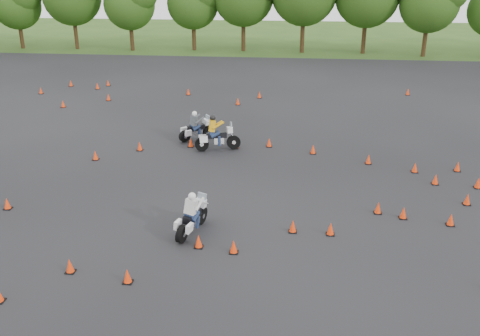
{
  "coord_description": "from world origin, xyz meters",
  "views": [
    {
      "loc": [
        2.13,
        -16.53,
        9.4
      ],
      "look_at": [
        0.0,
        4.0,
        1.2
      ],
      "focal_mm": 40.0,
      "sensor_mm": 36.0,
      "label": 1
    }
  ],
  "objects": [
    {
      "name": "rider_white",
      "position": [
        -1.42,
        0.46,
        0.86
      ],
      "size": [
        1.27,
        2.3,
        1.7
      ],
      "primitive_type": null,
      "rotation": [
        0.0,
        0.0,
        1.29
      ],
      "color": "silver",
      "rests_on": "ground"
    },
    {
      "name": "ground",
      "position": [
        0.0,
        0.0,
        0.0
      ],
      "size": [
        140.0,
        140.0,
        0.0
      ],
      "primitive_type": "plane",
      "color": "#2D5119",
      "rests_on": "ground"
    },
    {
      "name": "treeline",
      "position": [
        2.73,
        35.64,
        4.58
      ],
      "size": [
        86.62,
        32.34,
        11.0
      ],
      "color": "#2A4C15",
      "rests_on": "ground"
    },
    {
      "name": "traffic_cones",
      "position": [
        -0.24,
        6.29,
        0.23
      ],
      "size": [
        36.4,
        33.52,
        0.45
      ],
      "color": "#FF390A",
      "rests_on": "asphalt_pad"
    },
    {
      "name": "rider_yellow",
      "position": [
        -1.71,
        9.36,
        0.93
      ],
      "size": [
        2.5,
        1.4,
        1.84
      ],
      "primitive_type": null,
      "rotation": [
        0.0,
        0.0,
        0.3
      ],
      "color": "orange",
      "rests_on": "ground"
    },
    {
      "name": "asphalt_pad",
      "position": [
        0.0,
        6.0,
        0.01
      ],
      "size": [
        62.0,
        62.0,
        0.0
      ],
      "primitive_type": "plane",
      "color": "black",
      "rests_on": "ground"
    },
    {
      "name": "rider_grey",
      "position": [
        -3.15,
        11.02,
        0.84
      ],
      "size": [
        2.05,
        1.96,
        1.67
      ],
      "primitive_type": null,
      "rotation": [
        0.0,
        0.0,
        0.74
      ],
      "color": "#464B4F",
      "rests_on": "ground"
    }
  ]
}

